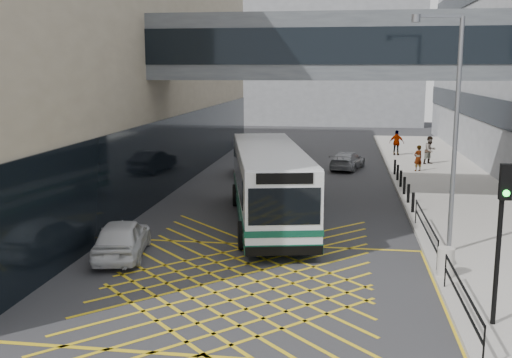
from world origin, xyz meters
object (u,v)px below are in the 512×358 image
at_px(car_white, 122,237).
at_px(street_lamp, 451,121).
at_px(traffic_light, 502,222).
at_px(pedestrian_c, 397,143).
at_px(pedestrian_b, 430,150).
at_px(bus, 269,182).
at_px(car_silver, 347,160).
at_px(pedestrian_a, 418,158).
at_px(car_dark, 249,163).
at_px(litter_bin, 446,262).

xyz_separation_m(car_white, street_lamp, (11.19, 1.77, 4.08)).
distance_m(car_white, traffic_light, 12.48).
bearing_deg(pedestrian_c, pedestrian_b, 130.18).
xyz_separation_m(bus, car_silver, (3.40, 14.48, -1.12)).
xyz_separation_m(street_lamp, pedestrian_a, (1.08, 17.30, -3.80)).
height_order(bus, pedestrian_a, bus).
height_order(pedestrian_b, pedestrian_c, pedestrian_b).
distance_m(car_dark, pedestrian_c, 13.13).
height_order(street_lamp, pedestrian_a, street_lamp).
distance_m(car_white, pedestrian_c, 28.56).
distance_m(litter_bin, pedestrian_a, 20.01).
relative_size(car_dark, street_lamp, 0.54).
relative_size(bus, pedestrian_b, 6.36).
relative_size(street_lamp, pedestrian_b, 4.33).
xyz_separation_m(traffic_light, pedestrian_c, (0.11, 30.63, -1.76)).
distance_m(car_silver, pedestrian_b, 5.94).
height_order(car_dark, street_lamp, street_lamp).
bearing_deg(traffic_light, car_white, 157.79).
bearing_deg(car_white, car_silver, -121.98).
bearing_deg(street_lamp, pedestrian_c, 73.29).
bearing_deg(car_dark, pedestrian_a, 178.28).
bearing_deg(bus, car_dark, 91.01).
relative_size(litter_bin, pedestrian_a, 0.55).
distance_m(street_lamp, pedestrian_c, 24.64).
bearing_deg(car_dark, street_lamp, 110.60).
bearing_deg(pedestrian_b, pedestrian_c, 78.94).
xyz_separation_m(car_dark, litter_bin, (9.10, -18.31, -0.08)).
bearing_deg(pedestrian_b, bus, -154.60).
distance_m(litter_bin, pedestrian_c, 27.03).
bearing_deg(street_lamp, car_silver, 84.37).
bearing_deg(car_silver, car_white, 83.21).
height_order(car_white, car_silver, car_white).
bearing_deg(litter_bin, car_white, 175.30).
distance_m(bus, traffic_light, 12.29).
bearing_deg(car_white, car_dark, -106.15).
height_order(car_white, pedestrian_c, pedestrian_c).
bearing_deg(car_white, bus, -139.38).
bearing_deg(pedestrian_a, litter_bin, 54.10).
bearing_deg(bus, traffic_light, -67.49).
relative_size(car_dark, litter_bin, 4.88).
xyz_separation_m(street_lamp, pedestrian_c, (0.35, 24.36, -3.69)).
distance_m(car_silver, street_lamp, 19.03).
xyz_separation_m(bus, litter_bin, (6.34, -6.45, -1.13)).
height_order(bus, pedestrian_b, bus).
relative_size(car_white, car_silver, 1.09).
relative_size(bus, litter_bin, 13.25).
xyz_separation_m(car_white, pedestrian_c, (11.54, 26.12, 0.39)).
distance_m(car_white, car_dark, 17.51).
xyz_separation_m(traffic_light, litter_bin, (-0.62, 3.62, -2.24)).
bearing_deg(street_lamp, pedestrian_a, 70.52).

